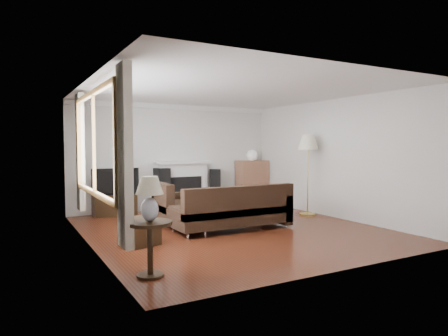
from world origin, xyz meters
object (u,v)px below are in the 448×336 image
bookshelf (252,182)px  tv_stand (115,205)px  sectional_sofa (231,208)px  side_table (150,249)px  coffee_table (215,206)px  floor_lamp (308,175)px

bookshelf → tv_stand: bearing=-179.6°
sectional_sofa → bookshelf: bearing=50.7°
side_table → coffee_table: bearing=51.2°
floor_lamp → bookshelf: bearing=93.5°
tv_stand → coffee_table: (1.78, -1.33, 0.01)m
bookshelf → floor_lamp: size_ratio=0.64×
sectional_sofa → floor_lamp: size_ratio=1.35×
bookshelf → floor_lamp: bearing=-86.5°
sectional_sofa → floor_lamp: (2.21, 0.50, 0.50)m
tv_stand → floor_lamp: size_ratio=0.52×
sectional_sofa → side_table: 2.79m
floor_lamp → side_table: bearing=-151.9°
floor_lamp → side_table: floor_lamp is taller
tv_stand → sectional_sofa: sectional_sofa is taller
floor_lamp → side_table: 4.95m
tv_stand → bookshelf: size_ratio=0.80×
sectional_sofa → side_table: size_ratio=3.66×
tv_stand → side_table: (-0.63, -4.33, 0.10)m
sectional_sofa → coffee_table: (0.29, 1.19, -0.15)m
tv_stand → sectional_sofa: bearing=-59.3°
side_table → sectional_sofa: bearing=40.5°
bookshelf → sectional_sofa: bearing=-129.3°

